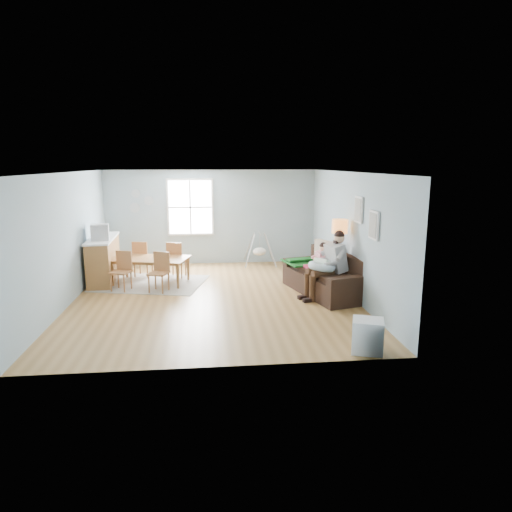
{
  "coord_description": "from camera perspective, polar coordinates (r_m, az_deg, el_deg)",
  "views": [
    {
      "loc": [
        -0.1,
        -9.65,
        2.89
      ],
      "look_at": [
        0.87,
        -0.47,
        1.0
      ],
      "focal_mm": 32.0,
      "sensor_mm": 36.0,
      "label": 1
    }
  ],
  "objects": [
    {
      "name": "counter",
      "position": [
        11.9,
        -18.52,
        -0.36
      ],
      "size": [
        0.68,
        1.98,
        1.09
      ],
      "color": "brown",
      "rests_on": "room"
    },
    {
      "name": "baby_swing",
      "position": [
        13.05,
        0.45,
        0.63
      ],
      "size": [
        0.92,
        0.94,
        0.92
      ],
      "color": "#AAA9AE",
      "rests_on": "room"
    },
    {
      "name": "chair_se",
      "position": [
        10.6,
        -11.92,
        -1.66
      ],
      "size": [
        0.52,
        0.52,
        0.9
      ],
      "color": "brown",
      "rests_on": "rug"
    },
    {
      "name": "chair_ne",
      "position": [
        11.74,
        -10.01,
        -0.19
      ],
      "size": [
        0.52,
        0.52,
        0.94
      ],
      "color": "brown",
      "rests_on": "rug"
    },
    {
      "name": "room",
      "position": [
        9.66,
        -5.48,
        8.74
      ],
      "size": [
        8.4,
        9.4,
        3.9
      ],
      "color": "olive"
    },
    {
      "name": "green_throw",
      "position": [
        10.92,
        6.44,
        -0.69
      ],
      "size": [
        1.22,
        1.09,
        0.04
      ],
      "primitive_type": "cube",
      "rotation": [
        0.0,
        0.0,
        0.25
      ],
      "color": "#13541D",
      "rests_on": "sofa"
    },
    {
      "name": "wall_plates",
      "position": [
        13.3,
        -14.33,
        6.64
      ],
      "size": [
        0.67,
        0.02,
        0.66
      ],
      "color": "#8898A3",
      "rests_on": "room"
    },
    {
      "name": "infant",
      "position": [
        9.86,
        8.08,
        -0.69
      ],
      "size": [
        0.3,
        0.41,
        0.16
      ],
      "color": "white",
      "rests_on": "nursing_pillow"
    },
    {
      "name": "father",
      "position": [
        9.92,
        9.09,
        -0.8
      ],
      "size": [
        1.09,
        0.67,
        1.47
      ],
      "color": "#99999B",
      "rests_on": "sofa"
    },
    {
      "name": "sofa",
      "position": [
        10.37,
        8.79,
        -2.88
      ],
      "size": [
        1.55,
        2.46,
        0.93
      ],
      "color": "black",
      "rests_on": "room"
    },
    {
      "name": "window",
      "position": [
        13.18,
        -8.21,
        6.06
      ],
      "size": [
        1.32,
        0.08,
        1.62
      ],
      "color": "silver",
      "rests_on": "room"
    },
    {
      "name": "nursing_pillow",
      "position": [
        9.85,
        8.21,
        -1.3
      ],
      "size": [
        0.73,
        0.71,
        0.24
      ],
      "primitive_type": "torus",
      "rotation": [
        0.0,
        0.14,
        0.24
      ],
      "color": "silver",
      "rests_on": "father"
    },
    {
      "name": "pictures",
      "position": [
        9.19,
        13.57,
        4.75
      ],
      "size": [
        0.05,
        1.34,
        0.74
      ],
      "color": "silver",
      "rests_on": "room"
    },
    {
      "name": "floor_lamp",
      "position": [
        10.13,
        10.42,
        2.87
      ],
      "size": [
        0.34,
        0.34,
        1.68
      ],
      "color": "black",
      "rests_on": "room"
    },
    {
      "name": "chair_sw",
      "position": [
        10.93,
        -16.38,
        -1.48
      ],
      "size": [
        0.52,
        0.52,
        0.9
      ],
      "color": "brown",
      "rests_on": "rug"
    },
    {
      "name": "beige_pillow",
      "position": [
        10.88,
        8.39,
        0.55
      ],
      "size": [
        0.32,
        0.55,
        0.53
      ],
      "primitive_type": "cube",
      "rotation": [
        0.0,
        0.0,
        0.35
      ],
      "color": "tan",
      "rests_on": "sofa"
    },
    {
      "name": "chair_nw",
      "position": [
        12.04,
        -14.09,
        -0.08
      ],
      "size": [
        0.52,
        0.52,
        0.93
      ],
      "color": "brown",
      "rests_on": "rug"
    },
    {
      "name": "rug",
      "position": [
        11.44,
        -12.97,
        -3.33
      ],
      "size": [
        2.87,
        2.43,
        0.01
      ],
      "primitive_type": "cube",
      "rotation": [
        0.0,
        0.0,
        -0.23
      ],
      "color": "gray",
      "rests_on": "room"
    },
    {
      "name": "toddler",
      "position": [
        10.41,
        7.86,
        -0.27
      ],
      "size": [
        0.59,
        0.35,
        0.88
      ],
      "color": "white",
      "rests_on": "sofa"
    },
    {
      "name": "storage_cube",
      "position": [
        7.37,
        13.72,
        -9.66
      ],
      "size": [
        0.58,
        0.55,
        0.52
      ],
      "color": "white",
      "rests_on": "room"
    },
    {
      "name": "monitor",
      "position": [
        11.41,
        -18.96,
        2.84
      ],
      "size": [
        0.46,
        0.44,
        0.38
      ],
      "color": "#AAA9AE",
      "rests_on": "counter"
    },
    {
      "name": "dining_table",
      "position": [
        11.37,
        -13.04,
        -1.82
      ],
      "size": [
        1.99,
        1.42,
        0.63
      ],
      "primitive_type": "imported",
      "rotation": [
        0.0,
        0.0,
        -0.25
      ],
      "color": "brown",
      "rests_on": "rug"
    }
  ]
}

